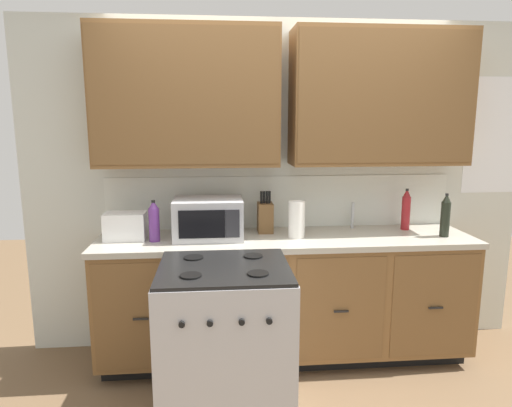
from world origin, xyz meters
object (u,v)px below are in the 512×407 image
(bottle_red, at_px, (406,210))
(bottle_dark, at_px, (445,216))
(toaster, at_px, (125,226))
(knife_block, at_px, (265,217))
(paper_towel_roll, at_px, (297,219))
(bottle_violet, at_px, (154,221))
(microwave, at_px, (208,218))
(stove_range, at_px, (225,342))

(bottle_red, xyz_separation_m, bottle_dark, (0.19, -0.23, -0.00))
(toaster, distance_m, knife_block, 1.00)
(paper_towel_roll, relative_size, bottle_violet, 0.91)
(knife_block, distance_m, bottle_red, 1.07)
(toaster, height_order, paper_towel_roll, paper_towel_roll)
(microwave, height_order, bottle_violet, bottle_violet)
(microwave, distance_m, bottle_violet, 0.37)
(knife_block, relative_size, paper_towel_roll, 1.19)
(stove_range, height_order, microwave, microwave)
(toaster, relative_size, knife_block, 0.90)
(knife_block, xyz_separation_m, bottle_red, (1.07, -0.01, 0.04))
(microwave, height_order, knife_block, knife_block)
(knife_block, height_order, bottle_violet, knife_block)
(bottle_red, bearing_deg, paper_towel_roll, -169.52)
(bottle_red, bearing_deg, bottle_violet, -174.53)
(toaster, relative_size, bottle_dark, 0.90)
(knife_block, xyz_separation_m, paper_towel_roll, (0.20, -0.17, 0.01))
(bottle_violet, height_order, bottle_red, bottle_red)
(microwave, relative_size, toaster, 1.71)
(knife_block, relative_size, bottle_red, 0.99)
(bottle_dark, bearing_deg, bottle_violet, 178.56)
(knife_block, height_order, bottle_red, bottle_red)
(microwave, relative_size, bottle_red, 1.53)
(microwave, relative_size, paper_towel_roll, 1.85)
(microwave, distance_m, paper_towel_roll, 0.62)
(bottle_violet, relative_size, bottle_dark, 0.92)
(stove_range, relative_size, microwave, 1.98)
(stove_range, distance_m, bottle_dark, 1.78)
(toaster, height_order, bottle_red, bottle_red)
(stove_range, relative_size, paper_towel_roll, 3.65)
(stove_range, relative_size, bottle_red, 3.03)
(bottle_violet, bearing_deg, bottle_red, 5.47)
(microwave, bearing_deg, bottle_violet, -170.22)
(paper_towel_roll, bearing_deg, bottle_red, 10.48)
(bottle_red, bearing_deg, knife_block, 179.49)
(microwave, bearing_deg, toaster, 179.82)
(stove_range, height_order, bottle_violet, bottle_violet)
(microwave, distance_m, bottle_red, 1.49)
(stove_range, xyz_separation_m, microwave, (-0.10, 0.65, 0.61))
(bottle_violet, bearing_deg, stove_range, -51.53)
(stove_range, bearing_deg, bottle_red, 28.74)
(knife_block, relative_size, bottle_dark, 0.99)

